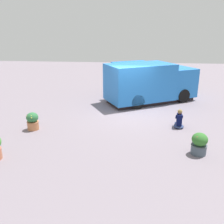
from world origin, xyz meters
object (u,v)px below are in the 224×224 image
at_px(food_truck, 150,83).
at_px(planter_flowering_far, 199,144).
at_px(person_customer, 179,121).
at_px(planter_flowering_side, 33,121).

xyz_separation_m(food_truck, planter_flowering_far, (6.48, 1.44, -0.70)).
xyz_separation_m(person_customer, planter_flowering_far, (2.46, 0.30, 0.08)).
distance_m(person_customer, planter_flowering_far, 2.48).
relative_size(planter_flowering_far, planter_flowering_side, 1.02).
bearing_deg(food_truck, planter_flowering_side, -46.73).
relative_size(food_truck, person_customer, 6.68).
xyz_separation_m(person_customer, planter_flowering_side, (0.87, -6.34, 0.08)).
distance_m(food_truck, planter_flowering_side, 7.17).
xyz_separation_m(planter_flowering_far, planter_flowering_side, (-1.59, -6.64, -0.00)).
relative_size(food_truck, planter_flowering_far, 7.17).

